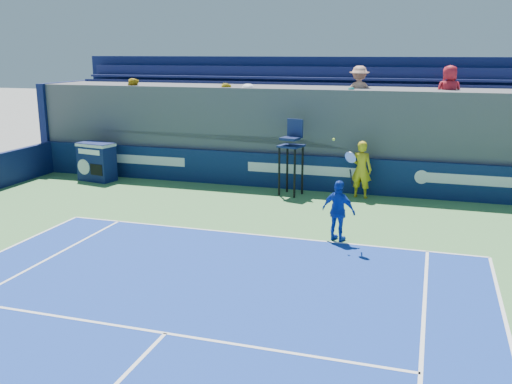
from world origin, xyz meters
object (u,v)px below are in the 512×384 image
(ball_person, at_px, (361,169))
(umpire_chair, at_px, (292,149))
(match_clock, at_px, (97,161))
(tennis_player, at_px, (339,211))

(ball_person, distance_m, umpire_chair, 2.32)
(match_clock, bearing_deg, umpire_chair, 0.39)
(ball_person, distance_m, match_clock, 9.49)
(umpire_chair, relative_size, tennis_player, 0.96)
(ball_person, relative_size, umpire_chair, 0.74)
(tennis_player, bearing_deg, match_clock, 156.23)
(ball_person, bearing_deg, umpire_chair, 16.08)
(umpire_chair, bearing_deg, match_clock, -179.61)
(ball_person, bearing_deg, match_clock, 10.87)
(match_clock, height_order, umpire_chair, umpire_chair)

